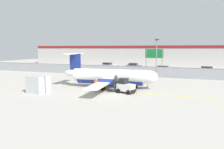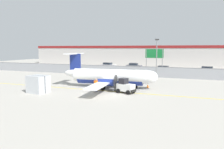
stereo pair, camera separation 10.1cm
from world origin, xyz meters
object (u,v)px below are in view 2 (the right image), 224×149
object	(u,v)px
baggage_tug	(125,86)
parked_car_2	(164,69)
cargo_container	(38,84)
parked_car_1	(134,66)
traffic_cone_near_right	(119,84)
highway_sign	(154,56)
apron_light_pole	(157,56)
ground_crew_worker	(96,84)
parked_car_0	(108,65)
commuter_airplane	(111,77)
traffic_cone_near_left	(148,85)
parked_car_3	(207,70)

from	to	relation	value
baggage_tug	parked_car_2	world-z (taller)	baggage_tug
cargo_container	parked_car_1	bearing A→B (deg)	93.52
traffic_cone_near_right	highway_sign	bearing A→B (deg)	77.79
traffic_cone_near_right	highway_sign	distance (m)	14.21
apron_light_pole	highway_sign	world-z (taller)	apron_light_pole
cargo_container	apron_light_pole	distance (m)	20.85
baggage_tug	cargo_container	size ratio (longest dim) A/B	0.95
baggage_tug	ground_crew_worker	world-z (taller)	baggage_tug
parked_car_0	highway_sign	size ratio (longest dim) A/B	0.80
parked_car_2	ground_crew_worker	bearing A→B (deg)	-95.61
commuter_airplane	highway_sign	xyz separation A→B (m)	(3.51, 15.13, 2.54)
commuter_airplane	parked_car_1	distance (m)	28.32
traffic_cone_near_left	parked_car_3	distance (m)	22.73
commuter_airplane	parked_car_3	world-z (taller)	commuter_airplane
parked_car_3	highway_sign	world-z (taller)	highway_sign
traffic_cone_near_left	traffic_cone_near_right	xyz separation A→B (m)	(-4.25, -0.36, 0.00)
traffic_cone_near_right	parked_car_0	size ratio (longest dim) A/B	0.15
apron_light_pole	highway_sign	xyz separation A→B (m)	(-1.26, 5.05, -0.16)
cargo_container	parked_car_2	size ratio (longest dim) A/B	0.61
commuter_airplane	baggage_tug	size ratio (longest dim) A/B	6.30
highway_sign	traffic_cone_near_left	bearing A→B (deg)	-84.04
parked_car_3	apron_light_pole	distance (m)	16.10
cargo_container	highway_sign	world-z (taller)	highway_sign
ground_crew_worker	traffic_cone_near_right	bearing A→B (deg)	-38.98
parked_car_2	traffic_cone_near_left	bearing A→B (deg)	-82.21
traffic_cone_near_right	commuter_airplane	bearing A→B (deg)	-109.38
commuter_airplane	highway_sign	world-z (taller)	highway_sign
baggage_tug	parked_car_2	xyz separation A→B (m)	(1.59, 24.46, 0.04)
commuter_airplane	parked_car_1	bearing A→B (deg)	93.46
commuter_airplane	parked_car_1	size ratio (longest dim) A/B	3.81
parked_car_1	highway_sign	world-z (taller)	highway_sign
parked_car_0	parked_car_1	xyz separation A→B (m)	(7.40, 0.33, 0.00)
traffic_cone_near_left	parked_car_3	bearing A→B (deg)	67.22
parked_car_0	parked_car_2	world-z (taller)	same
highway_sign	parked_car_2	bearing A→B (deg)	80.43
highway_sign	ground_crew_worker	bearing A→B (deg)	-103.67
parked_car_1	highway_sign	xyz separation A→B (m)	(7.59, -12.89, 3.24)
traffic_cone_near_left	parked_car_1	xyz separation A→B (m)	(-8.95, 25.91, 0.58)
cargo_container	traffic_cone_near_left	bearing A→B (deg)	43.89
cargo_container	traffic_cone_near_right	bearing A→B (deg)	54.50
commuter_airplane	apron_light_pole	distance (m)	11.47
parked_car_0	traffic_cone_near_left	bearing A→B (deg)	-49.56
traffic_cone_near_left	parked_car_2	world-z (taller)	parked_car_2
parked_car_1	parked_car_3	size ratio (longest dim) A/B	0.97
parked_car_3	parked_car_0	bearing A→B (deg)	-4.13
baggage_tug	parked_car_2	bearing A→B (deg)	103.79
parked_car_0	parked_car_1	bearing A→B (deg)	10.42
cargo_container	parked_car_2	distance (m)	30.55
ground_crew_worker	parked_car_0	size ratio (longest dim) A/B	0.39
commuter_airplane	highway_sign	size ratio (longest dim) A/B	2.92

